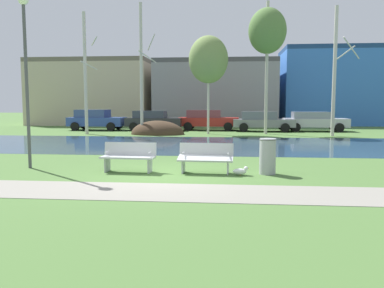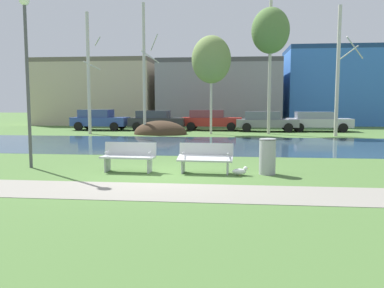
{
  "view_description": "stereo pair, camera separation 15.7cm",
  "coord_description": "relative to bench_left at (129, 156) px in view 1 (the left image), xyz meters",
  "views": [
    {
      "loc": [
        1.84,
        -10.91,
        2.05
      ],
      "look_at": [
        0.7,
        1.06,
        0.8
      ],
      "focal_mm": 37.01,
      "sensor_mm": 36.0,
      "label": 1
    },
    {
      "loc": [
        2.0,
        -10.9,
        2.05
      ],
      "look_at": [
        0.7,
        1.06,
        0.8
      ],
      "focal_mm": 37.01,
      "sensor_mm": 36.0,
      "label": 2
    }
  ],
  "objects": [
    {
      "name": "birch_center_left",
      "position": [
        1.56,
        14.78,
        4.39
      ],
      "size": [
        2.57,
        2.57,
        6.41
      ],
      "color": "beige",
      "rests_on": "ground"
    },
    {
      "name": "parked_sedan_second_dark",
      "position": [
        -2.72,
        17.87,
        0.31
      ],
      "size": [
        4.18,
        2.18,
        1.47
      ],
      "color": "#282B30",
      "rests_on": "ground"
    },
    {
      "name": "soil_mound",
      "position": [
        -1.74,
        14.21,
        -0.47
      ],
      "size": [
        3.51,
        2.59,
        1.8
      ],
      "primitive_type": "ellipsoid",
      "color": "#423021",
      "rests_on": "ground"
    },
    {
      "name": "trash_bin",
      "position": [
        4.08,
        0.03,
        0.06
      ],
      "size": [
        0.5,
        0.5,
        1.03
      ],
      "color": "#999B9E",
      "rests_on": "ground"
    },
    {
      "name": "parked_hatch_third_red",
      "position": [
        1.3,
        18.53,
        0.32
      ],
      "size": [
        4.52,
        2.03,
        1.52
      ],
      "color": "maroon",
      "rests_on": "ground"
    },
    {
      "name": "building_blue_store",
      "position": [
        14.41,
        27.76,
        3.12
      ],
      "size": [
        12.93,
        6.57,
        7.18
      ],
      "color": "#3870C6",
      "rests_on": "ground"
    },
    {
      "name": "parked_suv_fifth_silver",
      "position": [
        9.1,
        18.14,
        0.28
      ],
      "size": [
        4.56,
        2.18,
        1.41
      ],
      "color": "#B2B5BC",
      "rests_on": "ground"
    },
    {
      "name": "streetlamp",
      "position": [
        -3.3,
        0.41,
        3.09
      ],
      "size": [
        0.32,
        0.32,
        5.33
      ],
      "color": "#4C4C51",
      "rests_on": "ground"
    },
    {
      "name": "bench_right",
      "position": [
        2.3,
        0.0,
        0.0
      ],
      "size": [
        1.63,
        0.64,
        0.87
      ],
      "color": "#B2B5B7",
      "rests_on": "ground"
    },
    {
      "name": "birch_center_right",
      "position": [
        9.39,
        13.83,
        3.55
      ],
      "size": [
        1.53,
        2.55,
        7.91
      ],
      "color": "beige",
      "rests_on": "ground"
    },
    {
      "name": "birch_far_left",
      "position": [
        -6.45,
        14.01,
        3.54
      ],
      "size": [
        1.03,
        1.78,
        7.92
      ],
      "color": "beige",
      "rests_on": "ground"
    },
    {
      "name": "birch_left",
      "position": [
        -2.65,
        13.71,
        3.75
      ],
      "size": [
        1.11,
        1.91,
        8.34
      ],
      "color": "#BCB7A8",
      "rests_on": "ground"
    },
    {
      "name": "bench_left",
      "position": [
        0.0,
        0.0,
        0.0
      ],
      "size": [
        1.63,
        0.64,
        0.87
      ],
      "color": "#B2B5B7",
      "rests_on": "ground"
    },
    {
      "name": "parked_wagon_fourth_grey",
      "position": [
        5.34,
        17.68,
        0.28
      ],
      "size": [
        4.41,
        2.06,
        1.43
      ],
      "color": "slate",
      "rests_on": "ground"
    },
    {
      "name": "paved_path_strip",
      "position": [
        1.14,
        -2.56,
        -0.47
      ],
      "size": [
        60.0,
        1.86,
        0.01
      ],
      "primitive_type": "cube",
      "color": "gray",
      "rests_on": "ground"
    },
    {
      "name": "building_grey_warehouse",
      "position": [
        1.65,
        27.51,
        2.5
      ],
      "size": [
        11.0,
        9.38,
        5.95
      ],
      "color": "gray",
      "rests_on": "ground"
    },
    {
      "name": "birch_center",
      "position": [
        5.37,
        15.24,
        6.2
      ],
      "size": [
        2.46,
        2.46,
        8.62
      ],
      "color": "#BCB7A8",
      "rests_on": "ground"
    },
    {
      "name": "ground_plane",
      "position": [
        1.14,
        9.49,
        -0.47
      ],
      "size": [
        120.0,
        120.0,
        0.0
      ],
      "primitive_type": "plane",
      "color": "#476B33"
    },
    {
      "name": "parked_van_nearest_blue",
      "position": [
        -7.14,
        17.78,
        0.34
      ],
      "size": [
        4.2,
        2.14,
        1.55
      ],
      "color": "#2D4793",
      "rests_on": "ground"
    },
    {
      "name": "building_beige_block",
      "position": [
        -10.11,
        26.23,
        2.59
      ],
      "size": [
        11.16,
        6.77,
        6.13
      ],
      "color": "#BCAD8E",
      "rests_on": "ground"
    },
    {
      "name": "river_band",
      "position": [
        1.14,
        7.99,
        -0.47
      ],
      "size": [
        80.0,
        8.63,
        0.01
      ],
      "primitive_type": "cube",
      "color": "#2D475B",
      "rests_on": "ground"
    },
    {
      "name": "seagull",
      "position": [
        3.3,
        -0.32,
        -0.34
      ],
      "size": [
        0.47,
        0.18,
        0.27
      ],
      "color": "white",
      "rests_on": "ground"
    }
  ]
}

